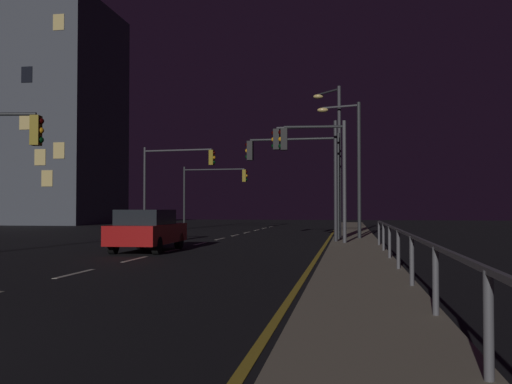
{
  "coord_description": "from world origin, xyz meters",
  "views": [
    {
      "loc": [
        6.7,
        -4.15,
        1.63
      ],
      "look_at": [
        1.35,
        28.38,
        2.56
      ],
      "focal_mm": 39.79,
      "sensor_mm": 36.0,
      "label": 1
    }
  ],
  "objects": [
    {
      "name": "traffic_light_overhead_east",
      "position": [
        4.87,
        21.56,
        3.91
      ],
      "size": [
        3.02,
        0.42,
        5.42
      ],
      "color": "#38383D",
      "rests_on": "sidewalk_right"
    },
    {
      "name": "building_distant",
      "position": [
        -26.25,
        50.41,
        11.28
      ],
      "size": [
        16.72,
        12.54,
        22.55
      ],
      "color": "#4C515B",
      "rests_on": "ground"
    },
    {
      "name": "street_lamp_across_street",
      "position": [
        6.02,
        25.23,
        4.76
      ],
      "size": [
        1.49,
        1.55,
        7.74
      ],
      "color": "#38383D",
      "rests_on": "sidewalk_right"
    },
    {
      "name": "street_lamp_mid_block",
      "position": [
        6.84,
        24.44,
        4.26
      ],
      "size": [
        2.18,
        0.81,
        6.76
      ],
      "color": "#2D3033",
      "rests_on": "sidewalk_right"
    },
    {
      "name": "sidewalk_right",
      "position": [
        6.97,
        17.5,
        0.07
      ],
      "size": [
        2.14,
        77.0,
        0.14
      ],
      "primitive_type": "cube",
      "color": "gray",
      "rests_on": "ground"
    },
    {
      "name": "traffic_light_far_center",
      "position": [
        -4.43,
        31.11,
        4.01
      ],
      "size": [
        4.96,
        0.7,
        5.62
      ],
      "color": "#38383D",
      "rests_on": "ground"
    },
    {
      "name": "ground_plane",
      "position": [
        0.0,
        17.5,
        0.0
      ],
      "size": [
        112.0,
        112.0,
        0.0
      ],
      "primitive_type": "plane",
      "color": "black",
      "rests_on": "ground"
    },
    {
      "name": "barrier_fence",
      "position": [
        7.89,
        8.63,
        0.88
      ],
      "size": [
        0.09,
        21.36,
        0.98
      ],
      "color": "#59595E",
      "rests_on": "sidewalk_right"
    },
    {
      "name": "car",
      "position": [
        -0.75,
        16.14,
        0.82
      ],
      "size": [
        1.93,
        4.44,
        1.57
      ],
      "color": "#B71414",
      "rests_on": "ground"
    },
    {
      "name": "traffic_light_mid_right",
      "position": [
        5.3,
        20.31,
        3.79
      ],
      "size": [
        2.91,
        0.47,
        5.25
      ],
      "color": "#4C4C51",
      "rests_on": "sidewalk_right"
    },
    {
      "name": "traffic_light_mid_left",
      "position": [
        -3.91,
        39.42,
        3.55
      ],
      "size": [
        5.28,
        0.52,
        4.93
      ],
      "color": "#2D3033",
      "rests_on": "ground"
    },
    {
      "name": "lane_edge_line",
      "position": [
        5.65,
        22.5,
        0.01
      ],
      "size": [
        0.14,
        53.0,
        0.01
      ],
      "color": "gold",
      "rests_on": "ground"
    },
    {
      "name": "lane_markings_center",
      "position": [
        0.0,
        21.0,
        0.01
      ],
      "size": [
        0.14,
        50.0,
        0.01
      ],
      "color": "silver",
      "rests_on": "ground"
    },
    {
      "name": "traffic_light_near_left",
      "position": [
        4.15,
        23.43,
        3.79
      ],
      "size": [
        4.68,
        0.39,
        5.11
      ],
      "color": "#2D3033",
      "rests_on": "sidewalk_right"
    }
  ]
}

